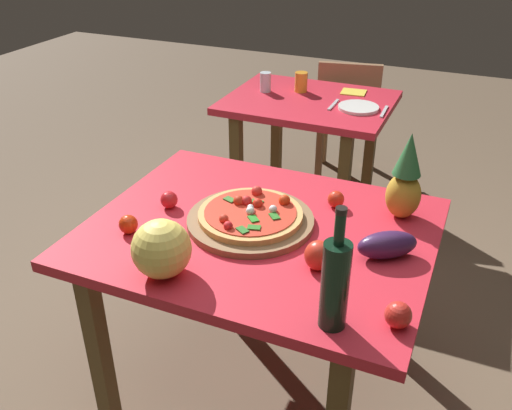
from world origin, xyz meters
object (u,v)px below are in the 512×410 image
Objects in this scene: melon at (161,249)px; drinking_glass_juice at (301,82)px; tomato_beside_pepper at (128,224)px; tomato_by_bottle at (168,200)px; pineapple_left at (405,181)px; knife_utensil at (384,112)px; dining_chair at (347,113)px; fork_utensil at (333,105)px; background_table at (308,120)px; bell_pepper at (318,255)px; wine_bottle at (335,283)px; tomato_at_corner at (398,315)px; dinner_plate at (358,107)px; tomato_near_board at (336,199)px; pizza_board at (250,221)px; pizza at (251,213)px; drinking_glass_water at (265,82)px; display_table at (260,249)px; eggplant at (387,245)px; napkin_folded at (354,92)px.

melon reaches higher than drinking_glass_juice.
tomato_beside_pepper is 1.02× the size of tomato_by_bottle.
knife_utensil is (-0.28, 1.06, -0.14)m from pineapple_left.
dining_chair is at bearing 110.48° from pineapple_left.
background_table is at bearing 163.40° from fork_utensil.
wine_bottle is at bearing -64.01° from bell_pepper.
pineapple_left is 1.10m from knife_utensil.
tomato_at_corner reaches higher than tomato_by_bottle.
dinner_plate is 0.14m from knife_utensil.
pizza_board is at bearing -135.67° from tomato_near_board.
pizza_board is 1.33m from fork_utensil.
pizza is 0.34m from bell_pepper.
pineapple_left reaches higher than dinner_plate.
background_table is 2.51× the size of wine_bottle.
fork_utensil is at bearing -9.92° from drinking_glass_water.
pizza is at bearing -80.08° from background_table.
display_table is 10.57× the size of drinking_glass_water.
pizza_board is (0.15, -1.96, 0.29)m from dining_chair.
pineapple_left is at bearing 6.51° from tomato_near_board.
pineapple_left is 0.86m from tomato_by_bottle.
dinner_plate is at bearing -22.28° from drinking_glass_juice.
display_table is at bearing -17.65° from pizza_board.
tomato_beside_pepper is 0.58× the size of drinking_glass_juice.
background_table is at bearing 171.05° from dinner_plate.
dining_chair is 4.72× the size of fork_utensil.
bell_pepper is 0.86× the size of drinking_glass_juice.
tomato_at_corner is at bearing -78.84° from knife_utensil.
dining_chair is at bearing 56.78° from drinking_glass_water.
drinking_glass_juice is (-0.33, 1.48, 0.04)m from pizza_board.
drinking_glass_water is at bearing 125.41° from eggplant.
dining_chair is 4.72× the size of knife_utensil.
bell_pepper is 1.31× the size of tomato_at_corner.
tomato_by_bottle is (-0.91, 0.31, -0.01)m from tomato_at_corner.
pizza_board is 0.34m from tomato_near_board.
napkin_folded is at bearing 130.17° from knife_utensil.
display_table is 0.58m from wine_bottle.
dining_chair is 2.19m from bell_pepper.
tomato_beside_pepper is at bearing -100.27° from napkin_folded.
wine_bottle is 0.20m from tomato_at_corner.
drinking_glass_water is at bearing 117.58° from wine_bottle.
napkin_folded is at bearing 107.93° from tomato_at_corner.
drinking_glass_water is at bearing 111.69° from display_table.
eggplant is at bearing -66.94° from fork_utensil.
bell_pepper is 1.77m from napkin_folded.
eggplant reaches higher than display_table.
display_table is at bearing -22.53° from pizza.
dining_chair reaches higher than dinner_plate.
pizza_board is at bearing 152.52° from bell_pepper.
drinking_glass_water is 0.51× the size of dinner_plate.
melon is 1.73m from knife_utensil.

